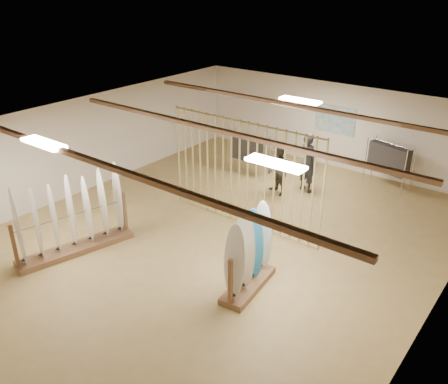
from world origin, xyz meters
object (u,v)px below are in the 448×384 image
Objects in this scene: clothing_rack_a at (249,148)px; shopper_a at (308,159)px; clothing_rack_b at (389,159)px; shopper_b at (279,167)px; rack_right at (249,263)px; rack_left at (73,227)px.

clothing_rack_a is 0.68× the size of shopper_a.
clothing_rack_b is at bearing -122.59° from shopper_a.
shopper_b is (-2.39, -2.37, -0.08)m from clothing_rack_b.
shopper_a is (2.09, 0.04, 0.12)m from clothing_rack_a.
clothing_rack_b is at bearing 69.85° from shopper_b.
rack_right reaches higher than shopper_b.
shopper_a is 0.93m from shopper_b.
rack_right reaches higher than clothing_rack_a.
clothing_rack_b is (3.93, 1.68, 0.05)m from clothing_rack_a.
rack_left is 2.00× the size of clothing_rack_a.
clothing_rack_a is (0.54, 6.33, 0.25)m from rack_left.
rack_right is at bearing 121.23° from shopper_a.
clothing_rack_a is 0.95× the size of clothing_rack_b.
rack_right is at bearing -77.38° from clothing_rack_b.
rack_right is 0.91× the size of shopper_a.
shopper_a is at bearing 78.00° from shopper_b.
shopper_b reaches higher than clothing_rack_b.
rack_left is 6.36m from clothing_rack_a.
rack_right is 1.08× the size of shopper_b.
shopper_b is (1.54, -0.70, -0.03)m from clothing_rack_a.
clothing_rack_a is at bearing -179.29° from shopper_b.
rack_right is (4.05, 1.30, -0.03)m from rack_left.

